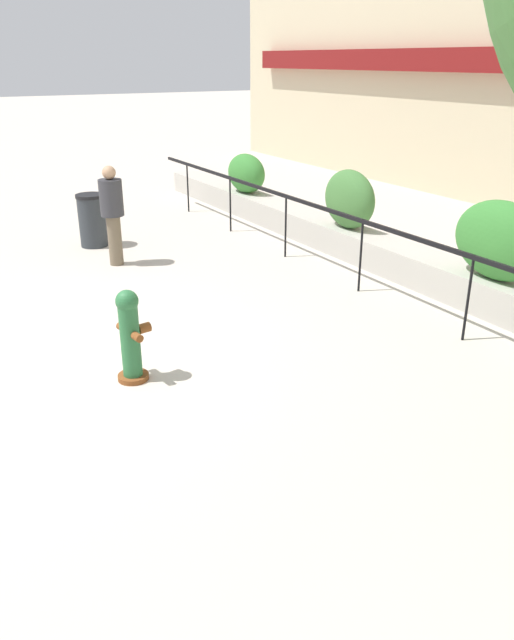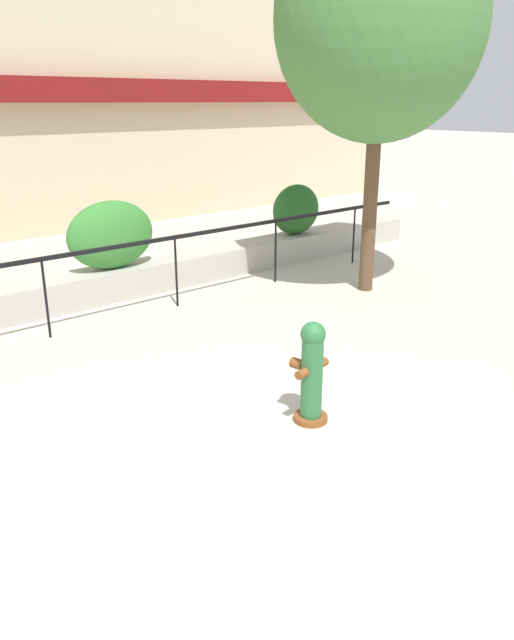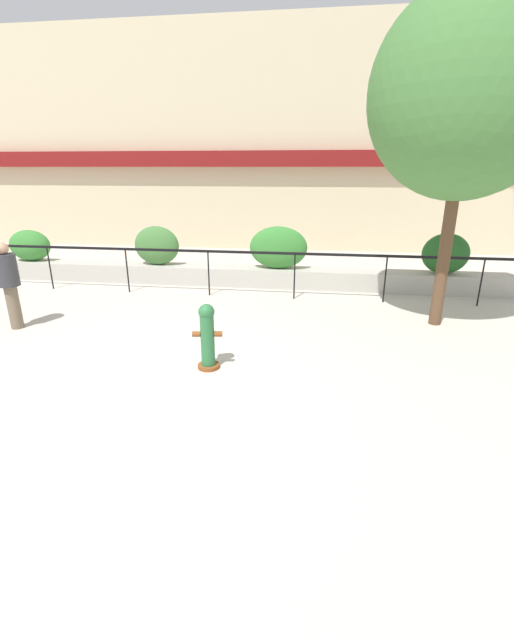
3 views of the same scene
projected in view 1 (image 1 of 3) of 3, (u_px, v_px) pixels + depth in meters
ground_plane at (40, 361)px, 7.55m from camera, size 120.00×120.00×0.00m
planter_wall_low at (412, 265)px, 10.24m from camera, size 18.00×0.70×0.50m
fence_railing_segment at (363, 228)px, 9.44m from camera, size 15.00×0.05×1.15m
hedge_bush_0 at (246, 173)px, 14.40m from camera, size 1.22×0.70×0.88m
hedge_bush_1 at (349, 199)px, 11.32m from camera, size 1.25×0.59×1.06m
hedge_bush_2 at (500, 241)px, 8.63m from camera, size 1.53×0.65×1.11m
fire_hydrant at (130, 335)px, 6.92m from camera, size 0.48×0.46×1.08m
pedestrian at (112, 209)px, 10.73m from camera, size 0.43×0.43×1.73m
trash_bin at (92, 220)px, 12.02m from camera, size 0.55×0.55×1.01m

